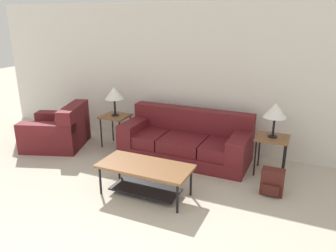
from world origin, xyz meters
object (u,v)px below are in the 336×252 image
at_px(armchair, 58,132).
at_px(table_lamp_left, 114,93).
at_px(side_table_left, 115,119).
at_px(side_table_right, 272,141).
at_px(coffee_table, 145,173).
at_px(table_lamp_right, 275,111).
at_px(backpack, 272,182).
at_px(couch, 186,142).

xyz_separation_m(armchair, table_lamp_left, (0.99, 0.46, 0.73)).
distance_m(side_table_left, side_table_right, 2.83).
height_order(coffee_table, table_lamp_right, table_lamp_right).
relative_size(armchair, backpack, 3.48).
xyz_separation_m(couch, coffee_table, (-0.05, -1.40, 0.03)).
bearing_deg(side_table_right, coffee_table, -136.44).
relative_size(couch, table_lamp_right, 4.07).
bearing_deg(couch, table_lamp_left, -179.61).
xyz_separation_m(couch, side_table_right, (1.41, -0.01, 0.24)).
bearing_deg(coffee_table, side_table_right, 43.56).
height_order(table_lamp_right, backpack, table_lamp_right).
height_order(side_table_left, side_table_right, same).
xyz_separation_m(couch, table_lamp_left, (-1.41, -0.01, 0.72)).
relative_size(table_lamp_right, backpack, 1.44).
bearing_deg(coffee_table, armchair, 158.51).
height_order(couch, side_table_left, couch).
bearing_deg(armchair, backpack, -2.98).
bearing_deg(coffee_table, side_table_left, 134.48).
bearing_deg(backpack, armchair, 177.02).
bearing_deg(side_table_left, table_lamp_left, 0.00).
bearing_deg(backpack, table_lamp_left, 167.25).
relative_size(couch, table_lamp_left, 4.07).
bearing_deg(table_lamp_left, coffee_table, -45.52).
xyz_separation_m(couch, armchair, (-2.41, -0.47, -0.01)).
relative_size(side_table_left, table_lamp_left, 1.13).
xyz_separation_m(table_lamp_left, table_lamp_right, (2.83, 0.00, 0.00)).
distance_m(couch, table_lamp_left, 1.59).
height_order(armchair, table_lamp_right, table_lamp_right).
xyz_separation_m(side_table_left, table_lamp_right, (2.83, 0.00, 0.49)).
xyz_separation_m(coffee_table, backpack, (1.58, 0.72, -0.15)).
bearing_deg(side_table_left, coffee_table, -45.52).
bearing_deg(side_table_right, table_lamp_left, 180.00).
bearing_deg(table_lamp_left, armchair, -155.08).
relative_size(couch, armchair, 1.68).
bearing_deg(armchair, side_table_left, 24.92).
distance_m(coffee_table, side_table_right, 2.03).
bearing_deg(table_lamp_left, backpack, -12.75).
distance_m(couch, backpack, 1.68).
relative_size(armchair, table_lamp_right, 2.42).
distance_m(coffee_table, backpack, 1.75).
height_order(couch, coffee_table, couch).
xyz_separation_m(table_lamp_left, backpack, (2.95, -0.67, -0.84)).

